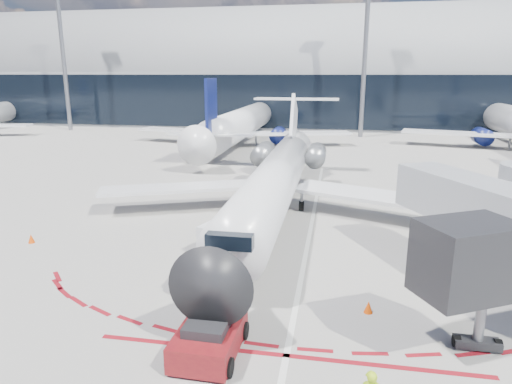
# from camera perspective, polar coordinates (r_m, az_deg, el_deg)

# --- Properties ---
(ground) EXTENTS (260.00, 260.00, 0.00)m
(ground) POSITION_cam_1_polar(r_m,az_deg,el_deg) (27.42, 6.53, -6.17)
(ground) COLOR gray
(ground) RESTS_ON ground
(apron_centerline) EXTENTS (0.25, 40.00, 0.01)m
(apron_centerline) POSITION_cam_1_polar(r_m,az_deg,el_deg) (29.29, 6.79, -4.79)
(apron_centerline) COLOR silver
(apron_centerline) RESTS_ON ground
(apron_stop_bar) EXTENTS (14.00, 0.25, 0.01)m
(apron_stop_bar) POSITION_cam_1_polar(r_m,az_deg,el_deg) (17.17, 3.81, -19.73)
(apron_stop_bar) COLOR maroon
(apron_stop_bar) RESTS_ON ground
(terminal_building) EXTENTS (150.00, 24.15, 24.00)m
(terminal_building) POSITION_cam_1_polar(r_m,az_deg,el_deg) (90.60, 9.50, 13.67)
(terminal_building) COLOR gray
(terminal_building) RESTS_ON ground
(jet_bridge) EXTENTS (10.03, 15.20, 4.90)m
(jet_bridge) POSITION_cam_1_polar(r_m,az_deg,el_deg) (25.00, 29.27, -2.79)
(jet_bridge) COLOR #989BA0
(jet_bridge) RESTS_ON ground
(light_mast_west) EXTENTS (0.70, 0.70, 25.00)m
(light_mast_west) POSITION_cam_1_polar(r_m,az_deg,el_deg) (87.08, -22.95, 15.34)
(light_mast_west) COLOR slate
(light_mast_west) RESTS_ON ground
(light_mast_centre) EXTENTS (0.70, 0.70, 25.00)m
(light_mast_centre) POSITION_cam_1_polar(r_m,az_deg,el_deg) (73.75, 13.46, 16.40)
(light_mast_centre) COLOR slate
(light_mast_centre) RESTS_ON ground
(regional_jet) EXTENTS (25.81, 31.82, 7.97)m
(regional_jet) POSITION_cam_1_polar(r_m,az_deg,el_deg) (31.44, 2.54, 1.69)
(regional_jet) COLOR silver
(regional_jet) RESTS_ON ground
(pushback_tug) EXTENTS (2.32, 5.28, 1.37)m
(pushback_tug) POSITION_cam_1_polar(r_m,az_deg,el_deg) (17.02, -5.87, -17.70)
(pushback_tug) COLOR #590C12
(pushback_tug) RESTS_ON ground
(uld_container) EXTENTS (2.22, 2.05, 1.69)m
(uld_container) POSITION_cam_1_polar(r_m,az_deg,el_deg) (25.12, -5.20, -6.07)
(uld_container) COLOR black
(uld_container) RESTS_ON ground
(safety_cone_left) EXTENTS (0.38, 0.38, 0.53)m
(safety_cone_left) POSITION_cam_1_polar(r_m,az_deg,el_deg) (30.04, -26.29, -5.23)
(safety_cone_left) COLOR #D74104
(safety_cone_left) RESTS_ON ground
(safety_cone_right) EXTENTS (0.37, 0.37, 0.52)m
(safety_cone_right) POSITION_cam_1_polar(r_m,az_deg,el_deg) (20.12, 13.88, -13.78)
(safety_cone_right) COLOR #D74104
(safety_cone_right) RESTS_ON ground
(bg_airliner_1) EXTENTS (35.58, 37.67, 11.51)m
(bg_airliner_1) POSITION_cam_1_polar(r_m,az_deg,el_deg) (64.32, -1.90, 11.09)
(bg_airliner_1) COLOR silver
(bg_airliner_1) RESTS_ON ground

